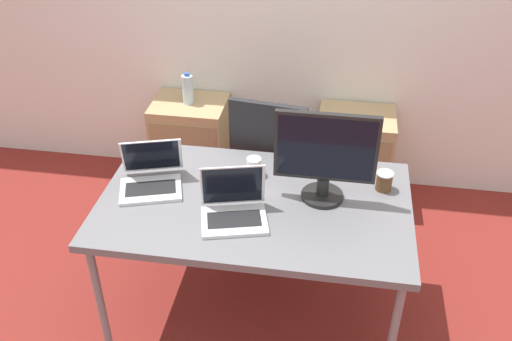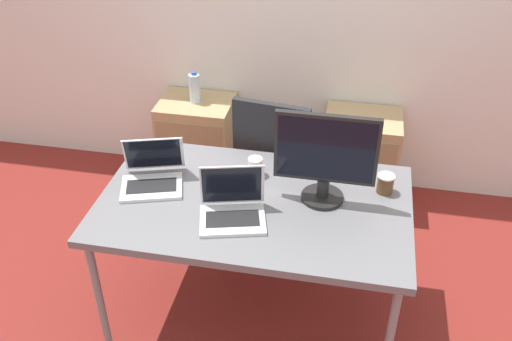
{
  "view_description": "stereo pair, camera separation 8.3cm",
  "coord_description": "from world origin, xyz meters",
  "px_view_note": "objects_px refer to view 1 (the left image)",
  "views": [
    {
      "loc": [
        0.36,
        -2.2,
        2.46
      ],
      "look_at": [
        0.0,
        0.05,
        0.93
      ],
      "focal_mm": 40.0,
      "sensor_mm": 36.0,
      "label": 1
    },
    {
      "loc": [
        0.44,
        -2.18,
        2.46
      ],
      "look_at": [
        0.0,
        0.05,
        0.93
      ],
      "focal_mm": 40.0,
      "sensor_mm": 36.0,
      "label": 2
    }
  ],
  "objects_px": {
    "cabinet_left": "(192,143)",
    "coffee_cup_white": "(254,167)",
    "laptop_left": "(234,209)",
    "monitor": "(325,156)",
    "cabinet_right": "(353,157)",
    "office_chair": "(275,184)",
    "water_bottle": "(188,89)",
    "coffee_cup_brown": "(384,181)",
    "laptop_right": "(151,178)"
  },
  "relations": [
    {
      "from": "cabinet_right",
      "to": "cabinet_left",
      "type": "bearing_deg",
      "value": 180.0
    },
    {
      "from": "cabinet_right",
      "to": "laptop_left",
      "type": "relative_size",
      "value": 1.86
    },
    {
      "from": "cabinet_right",
      "to": "monitor",
      "type": "bearing_deg",
      "value": -98.89
    },
    {
      "from": "water_bottle",
      "to": "cabinet_left",
      "type": "bearing_deg",
      "value": -90.0
    },
    {
      "from": "office_chair",
      "to": "laptop_right",
      "type": "distance_m",
      "value": 0.97
    },
    {
      "from": "cabinet_left",
      "to": "office_chair",
      "type": "bearing_deg",
      "value": -35.97
    },
    {
      "from": "cabinet_left",
      "to": "water_bottle",
      "type": "height_order",
      "value": "water_bottle"
    },
    {
      "from": "cabinet_left",
      "to": "monitor",
      "type": "height_order",
      "value": "monitor"
    },
    {
      "from": "office_chair",
      "to": "cabinet_left",
      "type": "bearing_deg",
      "value": 144.03
    },
    {
      "from": "water_bottle",
      "to": "laptop_left",
      "type": "bearing_deg",
      "value": -66.6
    },
    {
      "from": "laptop_left",
      "to": "office_chair",
      "type": "bearing_deg",
      "value": 83.92
    },
    {
      "from": "laptop_left",
      "to": "monitor",
      "type": "distance_m",
      "value": 0.5
    },
    {
      "from": "laptop_left",
      "to": "coffee_cup_brown",
      "type": "xyz_separation_m",
      "value": [
        0.7,
        0.34,
        -0.0
      ]
    },
    {
      "from": "laptop_right",
      "to": "coffee_cup_brown",
      "type": "xyz_separation_m",
      "value": [
        1.16,
        0.16,
        0.0
      ]
    },
    {
      "from": "laptop_left",
      "to": "monitor",
      "type": "height_order",
      "value": "monitor"
    },
    {
      "from": "cabinet_left",
      "to": "laptop_left",
      "type": "bearing_deg",
      "value": -66.57
    },
    {
      "from": "cabinet_left",
      "to": "coffee_cup_brown",
      "type": "height_order",
      "value": "coffee_cup_brown"
    },
    {
      "from": "laptop_right",
      "to": "monitor",
      "type": "relative_size",
      "value": 0.76
    },
    {
      "from": "cabinet_left",
      "to": "laptop_left",
      "type": "relative_size",
      "value": 1.86
    },
    {
      "from": "cabinet_left",
      "to": "coffee_cup_white",
      "type": "relative_size",
      "value": 6.59
    },
    {
      "from": "cabinet_right",
      "to": "coffee_cup_white",
      "type": "relative_size",
      "value": 6.59
    },
    {
      "from": "laptop_left",
      "to": "coffee_cup_white",
      "type": "xyz_separation_m",
      "value": [
        0.04,
        0.36,
        -0.0
      ]
    },
    {
      "from": "laptop_right",
      "to": "cabinet_right",
      "type": "bearing_deg",
      "value": 48.14
    },
    {
      "from": "monitor",
      "to": "coffee_cup_white",
      "type": "height_order",
      "value": "monitor"
    },
    {
      "from": "monitor",
      "to": "cabinet_left",
      "type": "bearing_deg",
      "value": 131.35
    },
    {
      "from": "coffee_cup_white",
      "to": "cabinet_left",
      "type": "bearing_deg",
      "value": 122.36
    },
    {
      "from": "office_chair",
      "to": "monitor",
      "type": "bearing_deg",
      "value": -63.69
    },
    {
      "from": "office_chair",
      "to": "cabinet_right",
      "type": "xyz_separation_m",
      "value": [
        0.48,
        0.48,
        -0.05
      ]
    },
    {
      "from": "monitor",
      "to": "coffee_cup_brown",
      "type": "height_order",
      "value": "monitor"
    },
    {
      "from": "office_chair",
      "to": "coffee_cup_brown",
      "type": "bearing_deg",
      "value": -39.89
    },
    {
      "from": "cabinet_right",
      "to": "laptop_right",
      "type": "bearing_deg",
      "value": -131.86
    },
    {
      "from": "water_bottle",
      "to": "laptop_right",
      "type": "bearing_deg",
      "value": -84.11
    },
    {
      "from": "coffee_cup_brown",
      "to": "monitor",
      "type": "bearing_deg",
      "value": -158.56
    },
    {
      "from": "office_chair",
      "to": "monitor",
      "type": "height_order",
      "value": "monitor"
    },
    {
      "from": "office_chair",
      "to": "monitor",
      "type": "distance_m",
      "value": 0.94
    },
    {
      "from": "laptop_left",
      "to": "monitor",
      "type": "xyz_separation_m",
      "value": [
        0.4,
        0.22,
        0.19
      ]
    },
    {
      "from": "monitor",
      "to": "coffee_cup_brown",
      "type": "distance_m",
      "value": 0.37
    },
    {
      "from": "laptop_left",
      "to": "coffee_cup_brown",
      "type": "relative_size",
      "value": 3.56
    },
    {
      "from": "laptop_left",
      "to": "coffee_cup_white",
      "type": "bearing_deg",
      "value": 84.31
    },
    {
      "from": "laptop_left",
      "to": "coffee_cup_white",
      "type": "relative_size",
      "value": 3.55
    },
    {
      "from": "cabinet_right",
      "to": "coffee_cup_brown",
      "type": "height_order",
      "value": "coffee_cup_brown"
    },
    {
      "from": "water_bottle",
      "to": "laptop_right",
      "type": "height_order",
      "value": "laptop_right"
    },
    {
      "from": "laptop_left",
      "to": "coffee_cup_white",
      "type": "height_order",
      "value": "laptop_left"
    },
    {
      "from": "office_chair",
      "to": "coffee_cup_brown",
      "type": "relative_size",
      "value": 10.57
    },
    {
      "from": "office_chair",
      "to": "laptop_left",
      "type": "xyz_separation_m",
      "value": [
        -0.09,
        -0.85,
        0.44
      ]
    },
    {
      "from": "laptop_left",
      "to": "cabinet_left",
      "type": "bearing_deg",
      "value": 113.43
    },
    {
      "from": "coffee_cup_white",
      "to": "monitor",
      "type": "bearing_deg",
      "value": -21.3
    },
    {
      "from": "laptop_right",
      "to": "laptop_left",
      "type": "bearing_deg",
      "value": -21.54
    },
    {
      "from": "cabinet_left",
      "to": "cabinet_right",
      "type": "bearing_deg",
      "value": 0.0
    },
    {
      "from": "office_chair",
      "to": "laptop_right",
      "type": "height_order",
      "value": "office_chair"
    }
  ]
}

